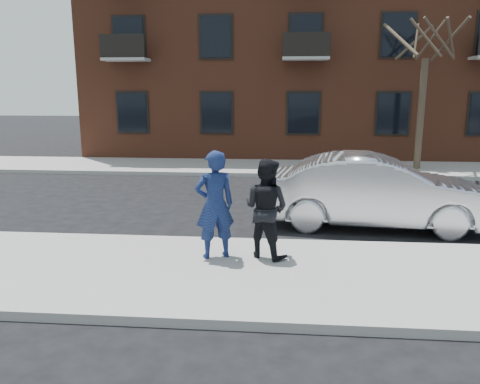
# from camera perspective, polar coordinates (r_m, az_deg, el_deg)

# --- Properties ---
(ground) EXTENTS (100.00, 100.00, 0.00)m
(ground) POSITION_cam_1_polar(r_m,az_deg,el_deg) (8.41, 10.71, -10.14)
(ground) COLOR black
(ground) RESTS_ON ground
(near_sidewalk) EXTENTS (50.00, 3.50, 0.15)m
(near_sidewalk) POSITION_cam_1_polar(r_m,az_deg,el_deg) (8.15, 10.90, -10.33)
(near_sidewalk) COLOR gray
(near_sidewalk) RESTS_ON ground
(near_curb) EXTENTS (50.00, 0.10, 0.15)m
(near_curb) POSITION_cam_1_polar(r_m,az_deg,el_deg) (9.83, 9.85, -6.30)
(near_curb) COLOR #999691
(near_curb) RESTS_ON ground
(far_sidewalk) EXTENTS (50.00, 3.50, 0.15)m
(far_sidewalk) POSITION_cam_1_polar(r_m,az_deg,el_deg) (19.26, 7.48, 2.93)
(far_sidewalk) COLOR gray
(far_sidewalk) RESTS_ON ground
(far_curb) EXTENTS (50.00, 0.10, 0.15)m
(far_curb) POSITION_cam_1_polar(r_m,az_deg,el_deg) (17.49, 7.73, 1.98)
(far_curb) COLOR #999691
(far_curb) RESTS_ON ground
(apartment_building) EXTENTS (24.30, 10.30, 12.30)m
(apartment_building) POSITION_cam_1_polar(r_m,az_deg,el_deg) (26.06, 11.86, 18.63)
(apartment_building) COLOR brown
(apartment_building) RESTS_ON ground
(street_tree) EXTENTS (3.60, 3.60, 6.80)m
(street_tree) POSITION_cam_1_polar(r_m,az_deg,el_deg) (19.63, 21.95, 18.33)
(street_tree) COLOR #392F21
(street_tree) RESTS_ON far_sidewalk
(silver_sedan) EXTENTS (5.34, 2.28, 1.71)m
(silver_sedan) POSITION_cam_1_polar(r_m,az_deg,el_deg) (11.41, 16.27, 0.05)
(silver_sedan) COLOR silver
(silver_sedan) RESTS_ON ground
(man_hoodie) EXTENTS (0.85, 0.72, 1.99)m
(man_hoodie) POSITION_cam_1_polar(r_m,az_deg,el_deg) (8.50, -3.10, -1.56)
(man_hoodie) COLOR navy
(man_hoodie) RESTS_ON near_sidewalk
(man_peacoat) EXTENTS (1.12, 1.05, 1.84)m
(man_peacoat) POSITION_cam_1_polar(r_m,az_deg,el_deg) (8.57, 3.19, -1.99)
(man_peacoat) COLOR black
(man_peacoat) RESTS_ON near_sidewalk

